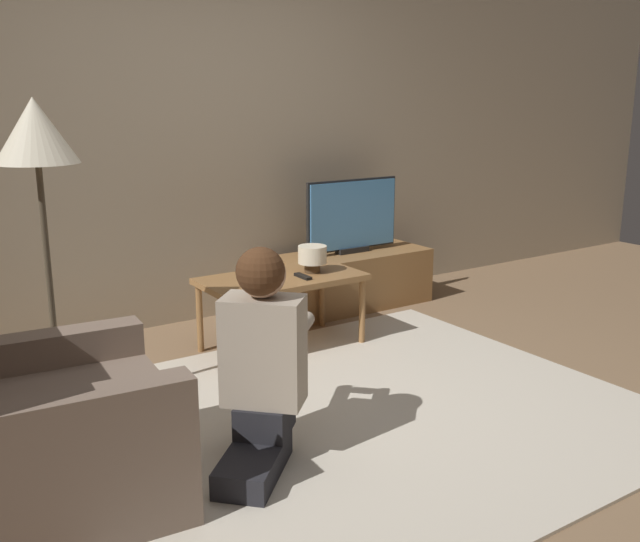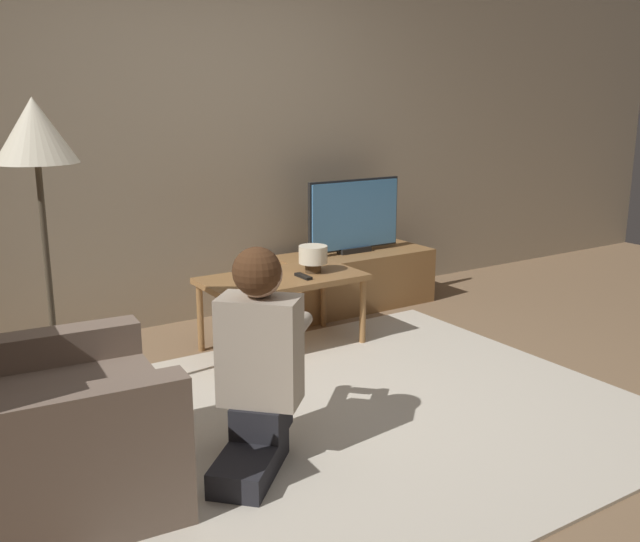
# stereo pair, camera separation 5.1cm
# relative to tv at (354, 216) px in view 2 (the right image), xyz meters

# --- Properties ---
(ground_plane) EXTENTS (10.00, 10.00, 0.00)m
(ground_plane) POSITION_rel_tv_xyz_m (-1.14, -1.56, -0.69)
(ground_plane) COLOR #896B4C
(wall_back) EXTENTS (10.00, 0.06, 2.60)m
(wall_back) POSITION_rel_tv_xyz_m (-1.14, 0.37, 0.61)
(wall_back) COLOR tan
(wall_back) RESTS_ON ground_plane
(rug) EXTENTS (2.84, 2.39, 0.02)m
(rug) POSITION_rel_tv_xyz_m (-1.14, -1.56, -0.68)
(rug) COLOR beige
(rug) RESTS_ON ground_plane
(tv_stand) EXTENTS (1.18, 0.49, 0.41)m
(tv_stand) POSITION_rel_tv_xyz_m (0.00, -0.00, -0.48)
(tv_stand) COLOR olive
(tv_stand) RESTS_ON ground_plane
(tv) EXTENTS (0.78, 0.08, 0.54)m
(tv) POSITION_rel_tv_xyz_m (0.00, 0.00, 0.00)
(tv) COLOR black
(tv) RESTS_ON tv_stand
(coffee_table) EXTENTS (0.99, 0.53, 0.47)m
(coffee_table) POSITION_rel_tv_xyz_m (-0.91, -0.51, -0.27)
(coffee_table) COLOR olive
(coffee_table) RESTS_ON ground_plane
(floor_lamp) EXTENTS (0.38, 0.38, 1.54)m
(floor_lamp) POSITION_rel_tv_xyz_m (-2.32, -0.72, 0.62)
(floor_lamp) COLOR #4C4233
(floor_lamp) RESTS_ON ground_plane
(armchair) EXTENTS (0.90, 0.90, 0.94)m
(armchair) POSITION_rel_tv_xyz_m (-2.56, -1.56, -0.38)
(armchair) COLOR #7A6656
(armchair) RESTS_ON ground_plane
(person_kneeling) EXTENTS (0.74, 0.74, 0.94)m
(person_kneeling) POSITION_rel_tv_xyz_m (-1.70, -1.69, -0.20)
(person_kneeling) COLOR #232328
(person_kneeling) RESTS_ON rug
(table_lamp) EXTENTS (0.18, 0.18, 0.17)m
(table_lamp) POSITION_rel_tv_xyz_m (-0.70, -0.53, -0.12)
(table_lamp) COLOR #4C3823
(table_lamp) RESTS_ON coffee_table
(remote) EXTENTS (0.04, 0.15, 0.02)m
(remote) POSITION_rel_tv_xyz_m (-0.82, -0.62, -0.21)
(remote) COLOR black
(remote) RESTS_ON coffee_table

